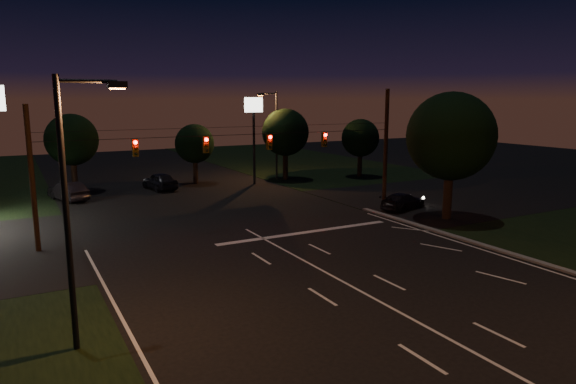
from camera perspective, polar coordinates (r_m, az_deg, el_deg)
ground at (r=21.70m, az=10.83°, el=-12.23°), size 140.00×140.00×0.00m
cross_street_right at (r=46.21m, az=17.53°, el=-0.47°), size 20.00×16.00×0.02m
center_line at (r=17.95m, az=23.65°, el=-17.96°), size 0.14×40.00×0.01m
stop_bar at (r=32.30m, az=2.01°, el=-4.49°), size 12.00×0.50×0.01m
utility_pole_right at (r=40.14m, az=10.58°, el=-1.74°), size 0.30×0.30×9.00m
utility_pole_left at (r=31.50m, az=-25.97°, el=-5.95°), size 0.28×0.28×8.00m
signal_span at (r=33.09m, az=-5.50°, el=5.49°), size 24.00×0.40×1.56m
pole_sign_right at (r=50.00m, az=-3.83°, el=7.97°), size 1.80×0.30×8.40m
street_light_left at (r=17.72m, az=-22.71°, el=-0.28°), size 2.20×0.35×9.00m
street_light_right_far at (r=53.26m, az=-1.54°, el=7.06°), size 2.20×0.35×9.00m
tree_right_near at (r=36.85m, az=17.49°, el=5.82°), size 6.00×6.00×8.76m
tree_far_b at (r=49.89m, az=-22.89°, el=5.31°), size 4.60×4.60×6.98m
tree_far_c at (r=51.22m, az=-10.36°, el=5.26°), size 3.80×3.80×5.86m
tree_far_d at (r=52.88m, az=-0.35°, el=6.59°), size 4.80×4.80×7.30m
tree_far_e at (r=55.50m, az=7.99°, el=5.93°), size 4.00×4.00×6.18m
car_oncoming_a at (r=48.79m, az=-14.07°, el=1.20°), size 2.59×4.90×1.59m
car_oncoming_b at (r=45.92m, az=-23.25°, el=0.07°), size 2.96×4.90×1.53m
car_cross at (r=39.77m, az=12.64°, el=-1.01°), size 4.64×2.97×1.25m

